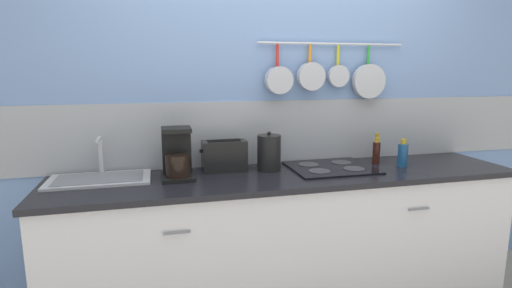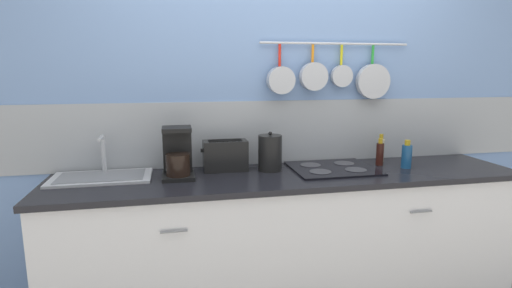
% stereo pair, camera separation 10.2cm
% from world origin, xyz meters
% --- Properties ---
extents(wall_back, '(7.20, 0.16, 2.60)m').
position_xyz_m(wall_back, '(0.00, 0.35, 1.27)').
color(wall_back, '#7293C6').
rests_on(wall_back, ground_plane).
extents(cabinet_base, '(2.87, 0.59, 0.86)m').
position_xyz_m(cabinet_base, '(0.00, -0.00, 0.43)').
color(cabinet_base, silver).
rests_on(cabinet_base, ground_plane).
extents(countertop, '(2.91, 0.61, 0.03)m').
position_xyz_m(countertop, '(0.00, 0.00, 0.88)').
color(countertop, black).
rests_on(countertop, cabinet_base).
extents(sink_basin, '(0.57, 0.32, 0.24)m').
position_xyz_m(sink_basin, '(-1.13, 0.13, 0.92)').
color(sink_basin, '#B7BABF').
rests_on(sink_basin, countertop).
extents(coffee_maker, '(0.19, 0.22, 0.30)m').
position_xyz_m(coffee_maker, '(-0.68, 0.08, 1.02)').
color(coffee_maker, black).
rests_on(coffee_maker, countertop).
extents(toaster, '(0.30, 0.13, 0.20)m').
position_xyz_m(toaster, '(-0.38, 0.18, 1.00)').
color(toaster, black).
rests_on(toaster, countertop).
extents(kettle, '(0.15, 0.15, 0.25)m').
position_xyz_m(kettle, '(-0.10, 0.12, 1.01)').
color(kettle, black).
rests_on(kettle, countertop).
extents(cooktop, '(0.53, 0.45, 0.01)m').
position_xyz_m(cooktop, '(0.30, 0.07, 0.91)').
color(cooktop, black).
rests_on(cooktop, countertop).
extents(bottle_dish_soap, '(0.05, 0.05, 0.18)m').
position_xyz_m(bottle_dish_soap, '(0.66, 0.11, 0.98)').
color(bottle_dish_soap, '#33140F').
rests_on(bottle_dish_soap, countertop).
extents(bottle_vinegar, '(0.05, 0.05, 0.19)m').
position_xyz_m(bottle_vinegar, '(0.72, 0.21, 0.98)').
color(bottle_vinegar, '#BFB799').
rests_on(bottle_vinegar, countertop).
extents(bottle_cooking_wine, '(0.07, 0.07, 0.19)m').
position_xyz_m(bottle_cooking_wine, '(0.79, -0.00, 0.98)').
color(bottle_cooking_wine, navy).
rests_on(bottle_cooking_wine, countertop).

